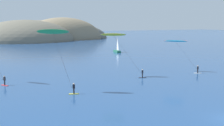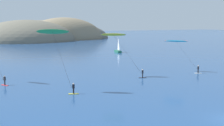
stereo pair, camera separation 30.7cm
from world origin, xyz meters
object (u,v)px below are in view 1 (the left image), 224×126
sailboat_near (117,50)px  kitesurfer_cyan (178,44)px  kitesurfer_green (55,37)px  kitesurfer_yellow (116,38)px

sailboat_near → kitesurfer_cyan: (-7.82, -42.07, 5.52)m
kitesurfer_green → kitesurfer_yellow: 15.75m
sailboat_near → kitesurfer_green: kitesurfer_green is taller
sailboat_near → kitesurfer_cyan: kitesurfer_cyan is taller
sailboat_near → kitesurfer_cyan: 43.14m
sailboat_near → kitesurfer_yellow: kitesurfer_yellow is taller
sailboat_near → kitesurfer_yellow: 47.52m
sailboat_near → kitesurfer_green: (-36.47, -48.40, 7.93)m
sailboat_near → kitesurfer_green: size_ratio=0.61×
kitesurfer_green → kitesurfer_yellow: (14.02, 7.12, -0.87)m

